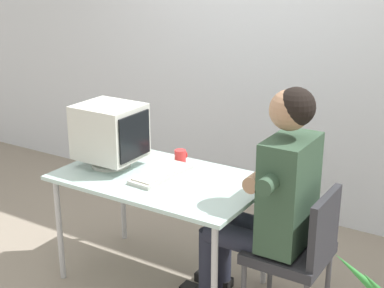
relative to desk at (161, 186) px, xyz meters
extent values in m
plane|color=gray|center=(0.00, 0.00, -0.66)|extent=(12.00, 12.00, 0.00)
cube|color=silver|center=(0.30, 1.40, 0.84)|extent=(8.00, 0.10, 3.00)
cylinder|color=#B7B7BC|center=(-0.56, -0.32, -0.31)|extent=(0.04, 0.04, 0.69)
cylinder|color=#B7B7BC|center=(0.56, -0.32, -0.31)|extent=(0.04, 0.04, 0.69)
cylinder|color=#B7B7BC|center=(-0.56, 0.32, -0.31)|extent=(0.04, 0.04, 0.69)
cylinder|color=#B7B7BC|center=(0.56, 0.32, -0.31)|extent=(0.04, 0.04, 0.69)
cube|color=silver|center=(0.00, 0.00, 0.05)|extent=(1.25, 0.76, 0.02)
cylinder|color=silver|center=(-0.38, -0.01, 0.07)|extent=(0.25, 0.25, 0.02)
cylinder|color=silver|center=(-0.38, -0.01, 0.10)|extent=(0.06, 0.06, 0.04)
cube|color=silver|center=(-0.38, -0.01, 0.29)|extent=(0.38, 0.34, 0.34)
cube|color=black|center=(-0.18, -0.01, 0.29)|extent=(0.01, 0.29, 0.28)
cube|color=silver|center=(0.00, 0.01, 0.07)|extent=(0.20, 0.45, 0.02)
cube|color=beige|center=(0.00, 0.01, 0.09)|extent=(0.17, 0.41, 0.01)
cylinder|color=#4C4C51|center=(0.65, 0.23, -0.46)|extent=(0.03, 0.03, 0.39)
cylinder|color=#4C4C51|center=(1.01, 0.23, -0.46)|extent=(0.03, 0.03, 0.39)
cube|color=#2D2D33|center=(0.83, 0.05, -0.23)|extent=(0.42, 0.42, 0.06)
cube|color=#2D2D33|center=(1.02, 0.05, -0.02)|extent=(0.04, 0.38, 0.36)
cube|color=#334C38|center=(0.81, 0.05, 0.12)|extent=(0.22, 0.39, 0.62)
sphere|color=#A57A5B|center=(0.79, 0.05, 0.58)|extent=(0.22, 0.22, 0.22)
sphere|color=black|center=(0.82, 0.05, 0.60)|extent=(0.21, 0.21, 0.21)
cylinder|color=#262838|center=(0.59, -0.04, -0.18)|extent=(0.44, 0.14, 0.14)
cylinder|color=#262838|center=(0.59, 0.14, -0.18)|extent=(0.44, 0.14, 0.14)
cylinder|color=#262838|center=(0.36, -0.04, -0.42)|extent=(0.11, 0.11, 0.47)
cylinder|color=#262838|center=(0.36, 0.14, -0.42)|extent=(0.11, 0.11, 0.47)
cube|color=black|center=(0.30, 0.14, -0.63)|extent=(0.24, 0.09, 0.06)
cylinder|color=#334C38|center=(0.79, -0.18, 0.25)|extent=(0.09, 0.14, 0.09)
cylinder|color=#334C38|center=(0.79, 0.27, 0.25)|extent=(0.09, 0.14, 0.09)
cylinder|color=#A57A5B|center=(0.67, 0.05, 0.20)|extent=(0.09, 0.39, 0.09)
cone|color=#358B3B|center=(1.38, -0.36, -0.04)|extent=(0.39, 0.12, 0.31)
cylinder|color=red|center=(-0.03, 0.27, 0.10)|extent=(0.07, 0.07, 0.08)
torus|color=red|center=(-0.03, 0.31, 0.10)|extent=(0.06, 0.01, 0.06)
camera|label=1|loc=(1.83, -2.57, 1.34)|focal=52.54mm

